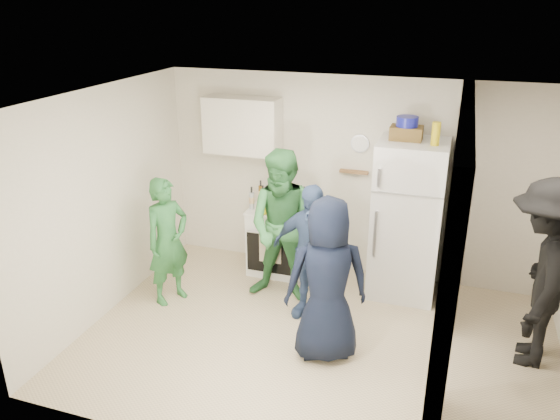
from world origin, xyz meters
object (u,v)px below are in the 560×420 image
Objects in this scene: person_navy at (327,281)px; person_nook at (541,274)px; blue_bowl at (407,121)px; stove at (279,240)px; person_green_left at (168,241)px; yellow_cup_stack_top at (436,134)px; wicker_basket at (406,133)px; person_green_center at (285,228)px; person_denim at (311,252)px; fridge at (407,220)px.

person_navy is 0.89× the size of person_nook.
person_nook is at bearing -35.14° from blue_bowl.
person_nook is (1.91, 0.57, 0.10)m from person_navy.
stove is 0.58× the size of person_green_left.
blue_bowl reaches higher than yellow_cup_stack_top.
wicker_basket is 2.02m from person_nook.
person_green_center is 0.48m from person_denim.
blue_bowl is at bearing 59.17° from person_denim.
person_navy is at bearing -64.85° from person_nook.
person_nook is at bearing -35.73° from fridge.
person_denim is (-0.82, -0.92, -1.16)m from wicker_basket.
person_green_left is at bearing -79.95° from person_nook.
person_navy is (-0.48, -1.58, -1.24)m from blue_bowl.
yellow_cup_stack_top reaches higher than person_nook.
blue_bowl is (0.00, 0.00, 0.13)m from wicker_basket.
stove is at bearing -179.23° from wicker_basket.
person_green_left is (-2.45, -1.11, -1.32)m from blue_bowl.
wicker_basket reaches higher than stove.
person_denim is at bearing -53.63° from stove.
person_navy is (-0.58, -1.53, -0.10)m from fridge.
wicker_basket is (-0.10, 0.05, 1.01)m from fridge.
blue_bowl reaches higher than person_nook.
person_green_center is (0.28, -0.63, 0.47)m from stove.
yellow_cup_stack_top is 0.15× the size of person_navy.
blue_bowl is at bearing 0.77° from stove.
stove is 3.47× the size of yellow_cup_stack_top.
person_nook is at bearing 8.65° from person_denim.
person_green_center is at bearing -151.53° from wicker_basket.
person_green_center reaches higher than person_navy.
stove is at bearing -179.23° from blue_bowl.
person_nook is (1.11, -0.86, -1.06)m from yellow_cup_stack_top.
person_green_left is 0.97× the size of person_denim.
person_denim is (-1.14, -0.77, -1.21)m from yellow_cup_stack_top.
person_navy is (-0.48, -1.58, -1.11)m from wicker_basket.
wicker_basket is at bearing 0.77° from stove.
fridge reaches higher than person_nook.
yellow_cup_stack_top is 0.16× the size of person_denim.
person_green_left reaches higher than stove.
stove is 0.52× the size of person_navy.
person_navy is (0.34, -0.66, 0.06)m from person_denim.
blue_bowl is at bearing 154.89° from yellow_cup_stack_top.
fridge reaches higher than person_denim.
stove is 0.83m from person_green_center.
person_nook is at bearing -35.14° from wicker_basket.
person_nook is at bearing -9.78° from person_green_center.
person_green_left is at bearing -160.95° from yellow_cup_stack_top.
person_green_center reaches higher than person_green_left.
fridge is 1.64m from person_nook.
person_green_left is at bearing -155.69° from wicker_basket.
person_nook is at bearing -63.14° from person_green_left.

